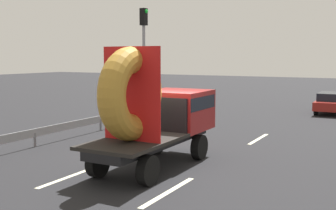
% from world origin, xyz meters
% --- Properties ---
extents(ground_plane, '(120.00, 120.00, 0.00)m').
position_xyz_m(ground_plane, '(0.00, 0.00, 0.00)').
color(ground_plane, black).
extents(flatbed_truck, '(2.02, 5.37, 3.77)m').
position_xyz_m(flatbed_truck, '(0.05, -0.18, 1.78)').
color(flatbed_truck, black).
rests_on(flatbed_truck, ground_plane).
extents(distant_sedan, '(1.68, 3.92, 1.28)m').
position_xyz_m(distant_sedan, '(3.25, 15.70, 0.69)').
color(distant_sedan, black).
rests_on(distant_sedan, ground_plane).
extents(traffic_light, '(0.42, 0.36, 6.04)m').
position_xyz_m(traffic_light, '(-5.45, 7.92, 3.92)').
color(traffic_light, gray).
rests_on(traffic_light, ground_plane).
extents(guardrail, '(0.10, 16.43, 0.71)m').
position_xyz_m(guardrail, '(-5.50, 2.02, 0.53)').
color(guardrail, gray).
rests_on(guardrail, ground_plane).
extents(lane_dash_left_near, '(0.16, 2.43, 0.01)m').
position_xyz_m(lane_dash_left_near, '(-1.55, -2.59, 0.00)').
color(lane_dash_left_near, beige).
rests_on(lane_dash_left_near, ground_plane).
extents(lane_dash_left_far, '(0.16, 3.00, 0.01)m').
position_xyz_m(lane_dash_left_far, '(-1.55, 5.75, 0.00)').
color(lane_dash_left_far, beige).
rests_on(lane_dash_left_far, ground_plane).
extents(lane_dash_right_near, '(0.16, 2.77, 0.01)m').
position_xyz_m(lane_dash_right_near, '(1.65, -2.36, 0.00)').
color(lane_dash_right_near, beige).
rests_on(lane_dash_right_near, ground_plane).
extents(lane_dash_right_far, '(0.16, 2.56, 0.01)m').
position_xyz_m(lane_dash_right_far, '(1.65, 5.63, 0.00)').
color(lane_dash_right_far, beige).
rests_on(lane_dash_right_far, ground_plane).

